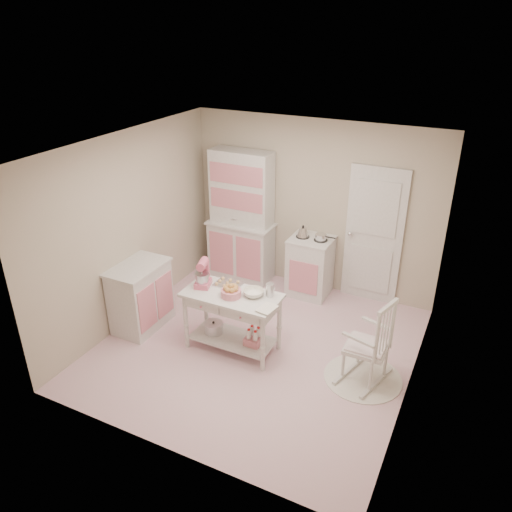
{
  "coord_description": "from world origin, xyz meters",
  "views": [
    {
      "loc": [
        2.33,
        -4.75,
        3.89
      ],
      "look_at": [
        -0.19,
        0.35,
        1.12
      ],
      "focal_mm": 35.0,
      "sensor_mm": 36.0,
      "label": 1
    }
  ],
  "objects": [
    {
      "name": "lace_rug",
      "position": [
        1.4,
        0.01,
        0.01
      ],
      "size": [
        0.92,
        0.92,
        0.01
      ],
      "primitive_type": "cylinder",
      "color": "white",
      "rests_on": "ground"
    },
    {
      "name": "bread_basket",
      "position": [
        -0.25,
        -0.2,
        0.85
      ],
      "size": [
        0.25,
        0.25,
        0.09
      ],
      "primitive_type": "cylinder",
      "color": "#D27987",
      "rests_on": "work_table"
    },
    {
      "name": "stove",
      "position": [
        0.1,
        1.61,
        0.46
      ],
      "size": [
        0.62,
        0.57,
        0.92
      ],
      "primitive_type": "cube",
      "color": "silver",
      "rests_on": "ground"
    },
    {
      "name": "door",
      "position": [
        0.95,
        1.87,
        1.02
      ],
      "size": [
        0.82,
        0.05,
        2.04
      ],
      "primitive_type": "cube",
      "color": "silver",
      "rests_on": "ground"
    },
    {
      "name": "room_shell",
      "position": [
        0.0,
        0.0,
        1.65
      ],
      "size": [
        3.84,
        3.84,
        2.62
      ],
      "color": "pink",
      "rests_on": "ground"
    },
    {
      "name": "cookie_tray",
      "position": [
        -0.42,
        0.03,
        0.81
      ],
      "size": [
        0.34,
        0.24,
        0.02
      ],
      "primitive_type": "cube",
      "color": "silver",
      "rests_on": "work_table"
    },
    {
      "name": "metal_pitcher",
      "position": [
        0.17,
        0.01,
        0.89
      ],
      "size": [
        0.1,
        0.1,
        0.17
      ],
      "primitive_type": "cylinder",
      "color": "silver",
      "rests_on": "work_table"
    },
    {
      "name": "rocking_chair",
      "position": [
        1.4,
        0.01,
        0.55
      ],
      "size": [
        0.66,
        0.82,
        1.1
      ],
      "primitive_type": "cube",
      "rotation": [
        0.0,
        0.0,
        -0.28
      ],
      "color": "silver",
      "rests_on": "ground"
    },
    {
      "name": "work_table",
      "position": [
        -0.27,
        -0.15,
        0.4
      ],
      "size": [
        1.2,
        0.6,
        0.8
      ],
      "primitive_type": "cube",
      "color": "silver",
      "rests_on": "ground"
    },
    {
      "name": "stand_mixer",
      "position": [
        -0.69,
        -0.13,
        0.97
      ],
      "size": [
        0.27,
        0.32,
        0.34
      ],
      "primitive_type": "cube",
      "rotation": [
        0.0,
        0.0,
        0.28
      ],
      "color": "#D05874",
      "rests_on": "work_table"
    },
    {
      "name": "base_cabinet",
      "position": [
        -1.63,
        -0.24,
        0.46
      ],
      "size": [
        0.54,
        0.84,
        0.92
      ],
      "primitive_type": "cube",
      "color": "silver",
      "rests_on": "ground"
    },
    {
      "name": "hutch",
      "position": [
        -1.1,
        1.66,
        1.04
      ],
      "size": [
        1.06,
        0.5,
        2.08
      ],
      "primitive_type": "cube",
      "color": "silver",
      "rests_on": "ground"
    },
    {
      "name": "recipe_book",
      "position": [
        0.18,
        -0.27,
        0.81
      ],
      "size": [
        0.22,
        0.27,
        0.02
      ],
      "primitive_type": "imported",
      "rotation": [
        0.0,
        0.0,
        -0.16
      ],
      "color": "silver",
      "rests_on": "work_table"
    },
    {
      "name": "mixing_bowl",
      "position": [
        -0.01,
        -0.07,
        0.84
      ],
      "size": [
        0.25,
        0.25,
        0.08
      ],
      "primitive_type": "imported",
      "color": "silver",
      "rests_on": "work_table"
    }
  ]
}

